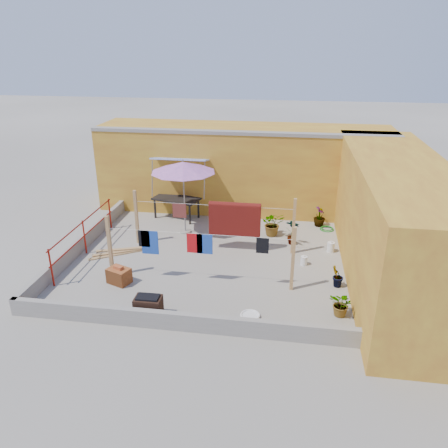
{
  "coord_description": "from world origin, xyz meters",
  "views": [
    {
      "loc": [
        2.26,
        -11.65,
        6.1
      ],
      "look_at": [
        0.43,
        0.3,
        1.06
      ],
      "focal_mm": 35.0,
      "sensor_mm": 36.0,
      "label": 1
    }
  ],
  "objects_px": {
    "water_jug_a": "(304,261)",
    "water_jug_b": "(331,247)",
    "brazier": "(148,307)",
    "plant_back_a": "(273,224)",
    "outdoor_table": "(176,200)",
    "brick_stack": "(119,276)",
    "green_hose": "(327,229)",
    "patio_umbrella": "(183,167)",
    "white_basin": "(250,316)"
  },
  "relations": [
    {
      "from": "water_jug_a",
      "to": "patio_umbrella",
      "type": "bearing_deg",
      "value": 155.76
    },
    {
      "from": "water_jug_a",
      "to": "green_hose",
      "type": "xyz_separation_m",
      "value": [
        0.85,
        2.79,
        -0.1
      ]
    },
    {
      "from": "water_jug_a",
      "to": "plant_back_a",
      "type": "height_order",
      "value": "plant_back_a"
    },
    {
      "from": "brazier",
      "to": "water_jug_a",
      "type": "xyz_separation_m",
      "value": [
        3.71,
        3.26,
        -0.14
      ]
    },
    {
      "from": "water_jug_b",
      "to": "green_hose",
      "type": "xyz_separation_m",
      "value": [
        -0.0,
        1.77,
        -0.13
      ]
    },
    {
      "from": "white_basin",
      "to": "water_jug_b",
      "type": "bearing_deg",
      "value": 61.25
    },
    {
      "from": "outdoor_table",
      "to": "green_hose",
      "type": "distance_m",
      "value": 5.54
    },
    {
      "from": "white_basin",
      "to": "plant_back_a",
      "type": "xyz_separation_m",
      "value": [
        0.28,
        4.94,
        0.38
      ]
    },
    {
      "from": "outdoor_table",
      "to": "plant_back_a",
      "type": "relative_size",
      "value": 2.19
    },
    {
      "from": "white_basin",
      "to": "water_jug_a",
      "type": "distance_m",
      "value": 3.2
    },
    {
      "from": "water_jug_a",
      "to": "water_jug_b",
      "type": "height_order",
      "value": "water_jug_b"
    },
    {
      "from": "water_jug_b",
      "to": "green_hose",
      "type": "relative_size",
      "value": 0.75
    },
    {
      "from": "water_jug_a",
      "to": "plant_back_a",
      "type": "bearing_deg",
      "value": 116.87
    },
    {
      "from": "brick_stack",
      "to": "water_jug_b",
      "type": "height_order",
      "value": "brick_stack"
    },
    {
      "from": "patio_umbrella",
      "to": "brick_stack",
      "type": "bearing_deg",
      "value": -105.16
    },
    {
      "from": "brick_stack",
      "to": "white_basin",
      "type": "distance_m",
      "value": 3.86
    },
    {
      "from": "brick_stack",
      "to": "water_jug_a",
      "type": "distance_m",
      "value": 5.33
    },
    {
      "from": "white_basin",
      "to": "plant_back_a",
      "type": "height_order",
      "value": "plant_back_a"
    },
    {
      "from": "outdoor_table",
      "to": "white_basin",
      "type": "xyz_separation_m",
      "value": [
        3.34,
        -5.99,
        -0.67
      ]
    },
    {
      "from": "green_hose",
      "to": "white_basin",
      "type": "bearing_deg",
      "value": -110.71
    },
    {
      "from": "brick_stack",
      "to": "green_hose",
      "type": "bearing_deg",
      "value": 38.23
    },
    {
      "from": "brazier",
      "to": "water_jug_a",
      "type": "relative_size",
      "value": 2.07
    },
    {
      "from": "water_jug_a",
      "to": "outdoor_table",
      "type": "bearing_deg",
      "value": 146.52
    },
    {
      "from": "brick_stack",
      "to": "water_jug_b",
      "type": "relative_size",
      "value": 1.92
    },
    {
      "from": "outdoor_table",
      "to": "brick_stack",
      "type": "height_order",
      "value": "outdoor_table"
    },
    {
      "from": "brazier",
      "to": "outdoor_table",
      "type": "bearing_deg",
      "value": 98.39
    },
    {
      "from": "green_hose",
      "to": "patio_umbrella",
      "type": "bearing_deg",
      "value": -168.7
    },
    {
      "from": "outdoor_table",
      "to": "green_hose",
      "type": "height_order",
      "value": "outdoor_table"
    },
    {
      "from": "brick_stack",
      "to": "green_hose",
      "type": "height_order",
      "value": "brick_stack"
    },
    {
      "from": "brazier",
      "to": "plant_back_a",
      "type": "relative_size",
      "value": 0.76
    },
    {
      "from": "green_hose",
      "to": "water_jug_a",
      "type": "bearing_deg",
      "value": -106.9
    },
    {
      "from": "patio_umbrella",
      "to": "plant_back_a",
      "type": "xyz_separation_m",
      "value": [
        3.0,
        0.21,
        -1.89
      ]
    },
    {
      "from": "water_jug_b",
      "to": "plant_back_a",
      "type": "distance_m",
      "value": 2.14
    },
    {
      "from": "brick_stack",
      "to": "plant_back_a",
      "type": "relative_size",
      "value": 0.83
    },
    {
      "from": "white_basin",
      "to": "water_jug_a",
      "type": "bearing_deg",
      "value": 65.81
    },
    {
      "from": "patio_umbrella",
      "to": "outdoor_table",
      "type": "xyz_separation_m",
      "value": [
        -0.62,
        1.26,
        -1.6
      ]
    },
    {
      "from": "brick_stack",
      "to": "green_hose",
      "type": "distance_m",
      "value": 7.46
    },
    {
      "from": "plant_back_a",
      "to": "white_basin",
      "type": "bearing_deg",
      "value": -93.28
    },
    {
      "from": "patio_umbrella",
      "to": "white_basin",
      "type": "height_order",
      "value": "patio_umbrella"
    },
    {
      "from": "water_jug_b",
      "to": "plant_back_a",
      "type": "height_order",
      "value": "plant_back_a"
    },
    {
      "from": "water_jug_b",
      "to": "green_hose",
      "type": "bearing_deg",
      "value": 90.0
    },
    {
      "from": "brick_stack",
      "to": "water_jug_a",
      "type": "height_order",
      "value": "brick_stack"
    },
    {
      "from": "brick_stack",
      "to": "water_jug_b",
      "type": "xyz_separation_m",
      "value": [
        5.86,
        2.84,
        -0.06
      ]
    },
    {
      "from": "white_basin",
      "to": "brazier",
      "type": "bearing_deg",
      "value": -171.9
    },
    {
      "from": "patio_umbrella",
      "to": "white_basin",
      "type": "distance_m",
      "value": 5.91
    },
    {
      "from": "outdoor_table",
      "to": "water_jug_b",
      "type": "height_order",
      "value": "outdoor_table"
    },
    {
      "from": "outdoor_table",
      "to": "brick_stack",
      "type": "relative_size",
      "value": 2.62
    },
    {
      "from": "brick_stack",
      "to": "white_basin",
      "type": "relative_size",
      "value": 1.46
    },
    {
      "from": "outdoor_table",
      "to": "white_basin",
      "type": "bearing_deg",
      "value": -60.87
    },
    {
      "from": "brazier",
      "to": "plant_back_a",
      "type": "height_order",
      "value": "plant_back_a"
    }
  ]
}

